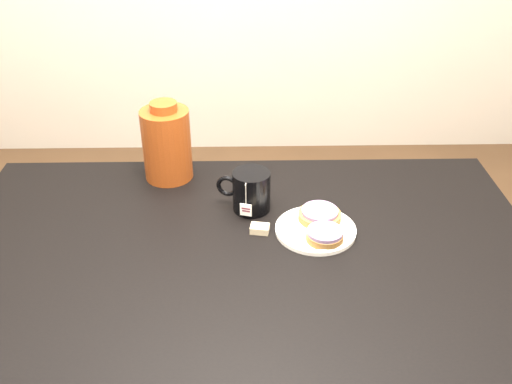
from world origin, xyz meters
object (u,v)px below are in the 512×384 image
bagel_back (320,215)px  bagel_package (167,143)px  mug (251,191)px  teabag_pouch (260,229)px  plate (316,229)px  bagel_front (325,235)px  table (244,282)px

bagel_back → bagel_package: bagel_package is taller
mug → teabag_pouch: size_ratio=3.36×
bagel_back → teabag_pouch: (-0.15, -0.04, -0.01)m
plate → bagel_back: size_ratio=1.32×
mug → teabag_pouch: bearing=-62.5°
bagel_front → teabag_pouch: size_ratio=2.72×
table → teabag_pouch: bearing=66.4°
mug → bagel_package: bagel_package is taller
table → bagel_back: (0.19, 0.13, 0.11)m
teabag_pouch → mug: bearing=101.5°
mug → bagel_package: (-0.23, 0.17, 0.05)m
bagel_front → mug: 0.23m
bagel_front → mug: (-0.17, 0.15, 0.03)m
table → bagel_front: bearing=11.5°
mug → teabag_pouch: mug is taller
bagel_front → mug: bearing=138.4°
table → mug: 0.24m
table → mug: size_ratio=9.27×
table → bagel_back: size_ratio=9.39×
table → bagel_back: bearing=33.7°
plate → teabag_pouch: teabag_pouch is taller
mug → bagel_back: bearing=-5.2°
table → teabag_pouch: 0.13m
plate → mug: size_ratio=1.30×
teabag_pouch → bagel_package: bearing=132.1°
bagel_back → bagel_front: bearing=-88.6°
bagel_package → bagel_back: bearing=-30.9°
bagel_back → bagel_package: bearing=149.1°
teabag_pouch → plate: bearing=-0.9°
table → bagel_package: 0.46m
mug → table: bearing=-79.2°
bagel_front → bagel_package: bagel_package is taller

